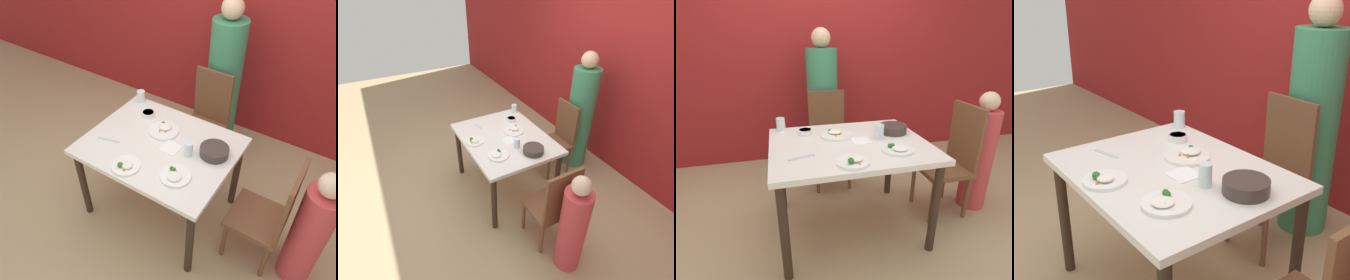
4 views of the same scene
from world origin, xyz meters
TOP-DOWN VIEW (x-y plane):
  - ground_plane at (0.00, 0.00)m, footprint 10.00×10.00m
  - wall_back at (0.00, 1.55)m, footprint 10.00×0.06m
  - dining_table at (0.00, 0.00)m, footprint 1.16×0.93m
  - chair_adult_spot at (-0.00, 0.81)m, footprint 0.40×0.40m
  - chair_child_spot at (0.93, 0.02)m, footprint 0.40×0.40m
  - person_adult at (-0.00, 1.14)m, footprint 0.34×0.34m
  - person_child at (1.21, 0.02)m, footprint 0.24×0.24m
  - bowl_curry at (0.41, 0.12)m, footprint 0.22×0.22m
  - plate_rice_adult at (0.28, -0.23)m, footprint 0.22×0.22m
  - plate_rice_child at (-0.06, 0.15)m, footprint 0.25×0.25m
  - plate_noodles at (-0.07, -0.34)m, footprint 0.21×0.21m
  - bowl_rice_small at (-0.30, 0.26)m, footprint 0.11×0.11m
  - glass_water_tall at (-0.48, 0.41)m, footprint 0.07×0.07m
  - glass_water_short at (0.25, 0.02)m, footprint 0.06×0.06m
  - napkin_folded at (0.10, 0.01)m, footprint 0.14×0.14m
  - fork_steel at (-0.37, -0.18)m, footprint 0.18×0.06m

SIDE VIEW (x-z plane):
  - ground_plane at x=0.00m, z-range 0.00..0.00m
  - person_child at x=1.21m, z-range -0.04..1.04m
  - chair_adult_spot at x=0.00m, z-range 0.02..1.00m
  - chair_child_spot at x=0.93m, z-range 0.02..1.00m
  - dining_table at x=0.00m, z-range 0.29..1.05m
  - person_adult at x=0.00m, z-range -0.06..1.53m
  - fork_steel at x=-0.37m, z-range 0.76..0.77m
  - napkin_folded at x=0.10m, z-range 0.76..0.77m
  - plate_rice_adult at x=0.28m, z-range 0.75..0.80m
  - plate_rice_child at x=-0.06m, z-range 0.75..0.80m
  - plate_noodles at x=-0.07m, z-range 0.75..0.81m
  - bowl_rice_small at x=-0.30m, z-range 0.76..0.81m
  - bowl_curry at x=0.41m, z-range 0.76..0.83m
  - glass_water_tall at x=-0.48m, z-range 0.76..0.87m
  - glass_water_short at x=0.25m, z-range 0.76..0.88m
  - wall_back at x=0.00m, z-range 0.00..2.70m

